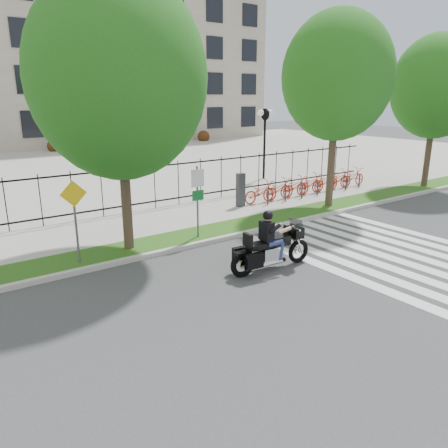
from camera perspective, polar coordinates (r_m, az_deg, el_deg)
ground at (r=11.86m, az=6.92°, el=-8.30°), size 120.00×120.00×0.00m
curb at (r=14.86m, az=-3.88°, el=-2.73°), size 60.00×0.20×0.15m
grass_verge at (r=15.55m, az=-5.56°, el=-1.90°), size 60.00×1.50×0.15m
sidewalk at (r=17.66m, az=-9.72°, el=0.18°), size 60.00×3.50×0.15m
plaza at (r=33.99m, az=-23.26°, el=6.80°), size 80.00×34.00×0.10m
crosswalk_stripes at (r=15.36m, az=20.27°, el=-3.38°), size 5.70×8.00×0.01m
iron_fence at (r=18.95m, az=-12.26°, el=4.49°), size 30.00×0.06×2.00m
lamp_post_right at (r=26.45m, az=5.36°, el=12.57°), size 1.06×0.70×4.25m
street_tree_1 at (r=13.89m, az=-13.65°, el=18.15°), size 5.29×5.29×8.36m
street_tree_2 at (r=19.86m, az=14.58°, el=18.15°), size 4.66×4.66×8.26m
street_tree_3 at (r=26.42m, az=26.03°, el=15.82°), size 4.69×4.69×7.96m
bike_share_station at (r=22.57m, az=11.09°, el=5.15°), size 8.93×0.87×1.50m
sign_pole_regulatory at (r=15.04m, az=-3.46°, el=4.11°), size 0.50×0.09×2.50m
sign_pole_warning at (r=13.32m, az=-18.91°, el=1.63°), size 0.78×0.09×2.49m
motorcycle_rider at (r=12.81m, az=6.20°, el=-2.87°), size 2.83×0.86×2.18m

